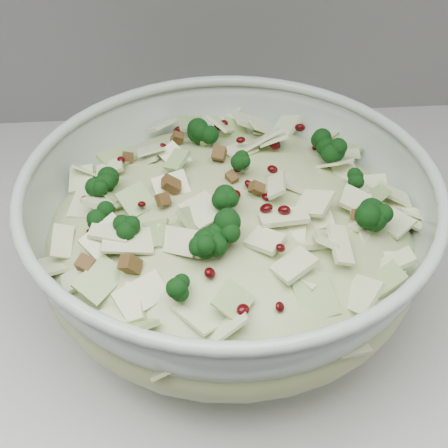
% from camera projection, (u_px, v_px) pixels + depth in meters
% --- Properties ---
extents(mixing_bowl, '(0.46, 0.46, 0.16)m').
position_uv_depth(mixing_bowl, '(229.00, 238.00, 0.62)').
color(mixing_bowl, '#ABBCB0').
rests_on(mixing_bowl, counter).
extents(salad, '(0.45, 0.45, 0.16)m').
position_uv_depth(salad, '(230.00, 218.00, 0.60)').
color(salad, '#B0B87E').
rests_on(salad, mixing_bowl).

